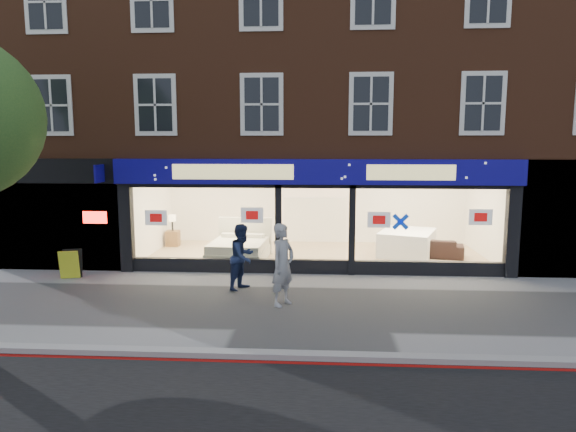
# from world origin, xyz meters

# --- Properties ---
(ground) EXTENTS (120.00, 120.00, 0.00)m
(ground) POSITION_xyz_m (0.00, 0.00, 0.00)
(ground) COLOR gray
(ground) RESTS_ON ground
(kerb_line) EXTENTS (60.00, 0.10, 0.01)m
(kerb_line) POSITION_xyz_m (0.00, -3.10, 0.01)
(kerb_line) COLOR #8C0A07
(kerb_line) RESTS_ON ground
(kerb_stone) EXTENTS (60.00, 0.25, 0.12)m
(kerb_stone) POSITION_xyz_m (0.00, -2.90, 0.06)
(kerb_stone) COLOR gray
(kerb_stone) RESTS_ON ground
(showroom_floor) EXTENTS (11.00, 4.50, 0.10)m
(showroom_floor) POSITION_xyz_m (0.00, 5.25, 0.05)
(showroom_floor) COLOR tan
(showroom_floor) RESTS_ON ground
(building) EXTENTS (19.00, 8.26, 10.30)m
(building) POSITION_xyz_m (-0.02, 6.93, 6.67)
(building) COLOR brown
(building) RESTS_ON ground
(display_bed) EXTENTS (1.88, 2.23, 1.20)m
(display_bed) POSITION_xyz_m (-2.40, 4.33, 0.44)
(display_bed) COLOR beige
(display_bed) RESTS_ON showroom_floor
(bedside_table) EXTENTS (0.46, 0.46, 0.55)m
(bedside_table) POSITION_xyz_m (-5.10, 6.30, 0.38)
(bedside_table) COLOR brown
(bedside_table) RESTS_ON showroom_floor
(mattress_stack) EXTENTS (2.19, 2.44, 0.80)m
(mattress_stack) POSITION_xyz_m (3.01, 5.37, 0.50)
(mattress_stack) COLOR white
(mattress_stack) RESTS_ON showroom_floor
(sofa) EXTENTS (2.18, 1.20, 0.60)m
(sofa) POSITION_xyz_m (3.70, 5.09, 0.40)
(sofa) COLOR black
(sofa) RESTS_ON showroom_floor
(a_board) EXTENTS (0.60, 0.46, 0.81)m
(a_board) POSITION_xyz_m (-6.78, 2.12, 0.41)
(a_board) COLOR yellow
(a_board) RESTS_ON ground
(pedestrian_grey) EXTENTS (0.77, 0.83, 1.91)m
(pedestrian_grey) POSITION_xyz_m (-0.71, 0.11, 0.96)
(pedestrian_grey) COLOR #93959A
(pedestrian_grey) RESTS_ON ground
(pedestrian_blue) EXTENTS (0.94, 1.02, 1.70)m
(pedestrian_blue) POSITION_xyz_m (-1.83, 1.35, 0.85)
(pedestrian_blue) COLOR #1A264B
(pedestrian_blue) RESTS_ON ground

